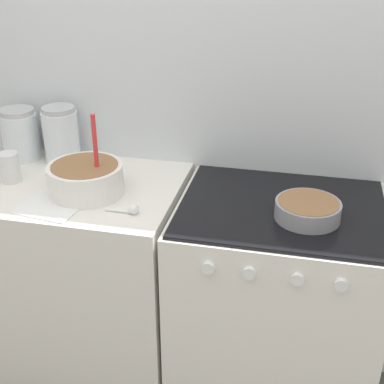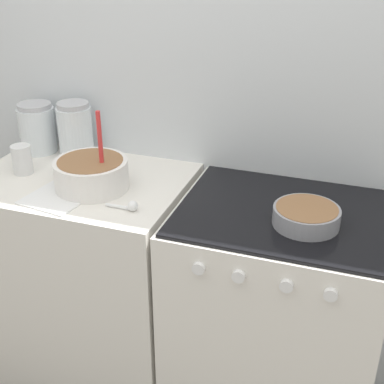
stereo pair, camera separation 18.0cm
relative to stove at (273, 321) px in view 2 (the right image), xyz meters
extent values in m
cube|color=silver|center=(-0.37, 0.32, 0.73)|extent=(4.61, 0.05, 2.40)
cube|color=silver|center=(-0.78, 0.00, 0.00)|extent=(0.80, 0.58, 0.94)
cube|color=white|center=(0.00, 0.00, -0.01)|extent=(0.72, 0.58, 0.93)
cube|color=black|center=(0.00, 0.00, 0.46)|extent=(0.69, 0.56, 0.01)
cylinder|color=white|center=(-0.20, -0.30, 0.39)|extent=(0.04, 0.02, 0.04)
cylinder|color=white|center=(-0.07, -0.30, 0.39)|extent=(0.04, 0.02, 0.04)
cylinder|color=white|center=(0.07, -0.30, 0.39)|extent=(0.04, 0.02, 0.04)
cylinder|color=white|center=(0.20, -0.30, 0.39)|extent=(0.04, 0.02, 0.04)
cylinder|color=white|center=(-0.69, -0.05, 0.52)|extent=(0.27, 0.27, 0.11)
cylinder|color=#8C603D|center=(-0.69, -0.05, 0.55)|extent=(0.23, 0.23, 0.06)
cylinder|color=red|center=(-0.64, -0.05, 0.63)|extent=(0.02, 0.02, 0.28)
cylinder|color=gray|center=(0.08, -0.07, 0.50)|extent=(0.21, 0.21, 0.06)
cylinder|color=#8C603D|center=(0.08, -0.07, 0.51)|extent=(0.20, 0.20, 0.05)
cylinder|color=silver|center=(-1.07, 0.20, 0.56)|extent=(0.15, 0.15, 0.19)
cylinder|color=red|center=(-1.07, 0.20, 0.53)|extent=(0.13, 0.13, 0.11)
cylinder|color=#B2B2B7|center=(-1.07, 0.20, 0.67)|extent=(0.14, 0.14, 0.02)
cylinder|color=silver|center=(-0.89, 0.20, 0.57)|extent=(0.14, 0.14, 0.21)
cylinder|color=tan|center=(-0.89, 0.20, 0.53)|extent=(0.12, 0.12, 0.13)
cylinder|color=#B2B2B7|center=(-0.89, 0.20, 0.69)|extent=(0.13, 0.13, 0.02)
cylinder|color=silver|center=(-1.00, -0.02, 0.53)|extent=(0.07, 0.07, 0.11)
cube|color=white|center=(-0.76, -0.12, 0.47)|extent=(0.25, 0.33, 0.01)
cylinder|color=white|center=(-0.53, -0.16, 0.48)|extent=(0.09, 0.01, 0.01)
sphere|color=white|center=(-0.48, -0.16, 0.49)|extent=(0.04, 0.04, 0.04)
camera|label=1|loc=(0.05, -1.63, 1.33)|focal=50.00mm
camera|label=2|loc=(0.23, -1.58, 1.33)|focal=50.00mm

